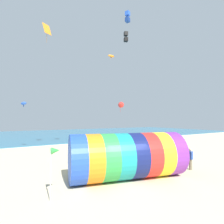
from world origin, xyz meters
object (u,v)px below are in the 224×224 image
Objects in this scene: beach_flag at (55,153)px; giant_inflatable_tube at (128,156)px; bystander_near_water at (104,142)px; kite_blue_box at (128,17)px; kite_orange_diamond at (47,29)px; kite_red_delta at (120,104)px; kite_orange_parafoil at (111,56)px; kite_blue_parafoil at (24,103)px; kite_black_box at (126,37)px; kite_handler at (190,159)px.

giant_inflatable_tube is at bearing 7.88° from beach_flag.
kite_blue_box is at bearing -66.90° from bystander_near_water.
kite_orange_diamond is 1.27× the size of kite_red_delta.
kite_orange_parafoil is at bearing 46.52° from bystander_near_water.
giant_inflatable_tube is at bearing -72.07° from kite_blue_parafoil.
kite_black_box is 11.11m from kite_red_delta.
kite_handler is at bearing -58.05° from kite_orange_diamond.
kite_orange_parafoil is at bearing 114.65° from kite_black_box.
kite_orange_diamond is 18.82m from beach_flag.
kite_orange_diamond reaches higher than kite_red_delta.
bystander_near_water is at bearing 92.48° from kite_handler.
giant_inflatable_tube reaches higher than bystander_near_water.
kite_black_box reaches higher than kite_red_delta.
kite_red_delta is 12.82m from kite_blue_box.
kite_blue_box reaches higher than kite_orange_diamond.
kite_handler is 16.51m from kite_red_delta.
kite_blue_box is at bearing -123.96° from kite_black_box.
kite_blue_box is 18.07m from kite_blue_parafoil.
giant_inflatable_tube is 5.22m from beach_flag.
giant_inflatable_tube is 19.03m from kite_orange_diamond.
kite_red_delta is 7.36m from bystander_near_water.
kite_black_box is (1.22, -2.65, 2.60)m from kite_orange_parafoil.
kite_orange_parafoil is 24.48m from beach_flag.
kite_blue_box is at bearing -32.11° from kite_blue_parafoil.
kite_red_delta reaches higher than beach_flag.
kite_orange_parafoil is at bearing 13.90° from kite_orange_diamond.
kite_handler is 19.54m from kite_blue_box.
kite_handler is 20.71m from kite_blue_parafoil.
kite_orange_diamond is at bearing -166.10° from kite_orange_parafoil.
kite_orange_parafoil is 3.91m from kite_black_box.
bystander_near_water is at bearing 51.80° from beach_flag.
beach_flag is (-13.28, -16.19, -12.67)m from kite_orange_parafoil.
kite_blue_parafoil is (-13.32, 0.41, -8.85)m from kite_orange_parafoil.
beach_flag is at bearing -141.40° from kite_blue_box.
giant_inflatable_tube is 5.70m from kite_handler.
kite_blue_parafoil is at bearing 159.67° from bystander_near_water.
beach_flag is at bearing -172.12° from giant_inflatable_tube.
kite_blue_box is at bearing 52.73° from giant_inflatable_tube.
kite_blue_box is 17.53m from bystander_near_water.
bystander_near_water is at bearing 67.59° from giant_inflatable_tube.
kite_blue_box is (-2.87, -4.26, 0.25)m from kite_black_box.
kite_orange_diamond reaches higher than kite_orange_parafoil.
kite_blue_parafoil is (-5.14, 15.90, 4.64)m from giant_inflatable_tube.
kite_orange_diamond is 0.92× the size of beach_flag.
kite_orange_parafoil is 0.88× the size of kite_blue_parafoil.
kite_black_box is 1.08× the size of bystander_near_water.
kite_red_delta is at bearing 64.98° from kite_blue_box.
kite_black_box is at bearing 0.54° from kite_orange_diamond.
beach_flag is (-10.68, 0.30, 1.48)m from kite_handler.
kite_red_delta is 14.36m from kite_blue_parafoil.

